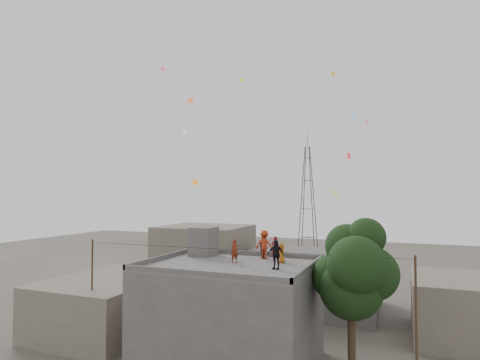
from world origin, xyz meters
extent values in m
cube|color=#4E4B49|center=(0.00, 0.00, 3.00)|extent=(10.00, 8.00, 6.00)
cube|color=#4C4A47|center=(0.00, 0.00, 6.05)|extent=(10.00, 8.00, 0.10)
cube|color=#4E4B49|center=(0.00, 3.92, 6.25)|extent=(10.00, 0.15, 0.30)
cube|color=#4E4B49|center=(0.00, -3.92, 6.25)|extent=(10.00, 0.15, 0.30)
cube|color=#4E4B49|center=(4.92, 0.00, 6.25)|extent=(0.15, 8.00, 0.30)
cube|color=#4E4B49|center=(-4.92, 0.00, 6.25)|extent=(0.15, 8.00, 0.30)
cube|color=#4E4B49|center=(-3.20, 2.60, 7.10)|extent=(1.60, 1.80, 2.00)
cube|color=#655C4F|center=(-11.00, 2.00, 2.00)|extent=(8.00, 10.00, 4.00)
cube|color=#4E4B49|center=(2.00, 14.00, 2.50)|extent=(12.00, 9.00, 5.00)
cube|color=#655C4F|center=(-10.00, 16.00, 3.50)|extent=(9.00, 8.00, 7.00)
cube|color=#655C4F|center=(14.00, 10.00, 2.20)|extent=(7.00, 8.00, 4.40)
cylinder|color=black|center=(7.20, 0.50, 2.00)|extent=(0.44, 0.44, 4.00)
cylinder|color=black|center=(7.35, 0.60, 3.60)|extent=(0.64, 0.91, 2.14)
sphere|color=black|center=(7.20, 0.50, 5.20)|extent=(3.60, 3.60, 3.60)
sphere|color=black|center=(8.30, 0.80, 6.00)|extent=(3.00, 3.00, 3.00)
sphere|color=black|center=(6.30, 1.00, 5.60)|extent=(2.80, 2.80, 2.80)
sphere|color=black|center=(7.60, -0.30, 6.60)|extent=(3.20, 3.20, 3.20)
sphere|color=black|center=(6.90, 1.40, 7.40)|extent=(2.60, 2.60, 2.60)
sphere|color=black|center=(8.00, 1.10, 8.00)|extent=(2.20, 2.20, 2.20)
cylinder|color=black|center=(-9.50, -1.50, 3.70)|extent=(0.12, 0.12, 7.40)
cylinder|color=black|center=(10.50, -1.00, 3.70)|extent=(0.12, 0.12, 7.40)
cylinder|color=black|center=(0.50, -1.25, 7.20)|extent=(20.00, 0.52, 0.02)
cylinder|color=black|center=(-4.85, 39.15, 9.00)|extent=(1.27, 1.27, 18.01)
cylinder|color=black|center=(-3.15, 39.15, 9.00)|extent=(1.27, 1.27, 18.01)
cylinder|color=black|center=(-3.15, 40.85, 9.00)|extent=(1.27, 1.27, 18.01)
cylinder|color=black|center=(-4.85, 40.85, 9.00)|extent=(1.27, 1.27, 18.01)
cube|color=black|center=(-4.00, 40.00, 3.60)|extent=(2.36, 0.08, 0.08)
cube|color=black|center=(-4.00, 40.00, 3.60)|extent=(0.08, 2.36, 0.08)
cube|color=black|center=(-4.00, 40.00, 8.10)|extent=(1.81, 0.08, 0.08)
cube|color=black|center=(-4.00, 40.00, 8.10)|extent=(0.08, 1.81, 0.08)
cube|color=black|center=(-4.00, 40.00, 12.60)|extent=(1.26, 0.08, 0.08)
cube|color=black|center=(-4.00, 40.00, 12.60)|extent=(0.08, 1.26, 0.08)
cube|color=black|center=(-4.00, 40.00, 16.20)|extent=(0.82, 0.08, 0.08)
cube|color=black|center=(-4.00, 40.00, 16.20)|extent=(0.08, 0.82, 0.08)
cylinder|color=black|center=(-4.00, 40.00, 19.00)|extent=(0.08, 0.08, 2.00)
imported|color=maroon|center=(2.17, 2.45, 6.89)|extent=(0.60, 0.41, 1.59)
imported|color=#AE5D13|center=(2.81, 1.70, 6.73)|extent=(0.72, 0.71, 1.26)
imported|color=black|center=(1.10, 3.15, 6.80)|extent=(0.86, 0.84, 1.40)
imported|color=black|center=(3.08, -0.46, 6.95)|extent=(1.04, 0.53, 1.69)
imported|color=#AC2E13|center=(1.25, 2.90, 7.05)|extent=(1.24, 0.72, 1.91)
imported|color=maroon|center=(0.04, 0.60, 6.84)|extent=(0.61, 0.64, 1.48)
plane|color=orange|center=(-5.38, 5.33, 11.42)|extent=(0.47, 0.44, 0.43)
plane|color=#F9273B|center=(5.94, 10.52, 13.57)|extent=(0.39, 0.47, 0.48)
plane|color=yellow|center=(-3.18, 9.75, 20.62)|extent=(0.40, 0.28, 0.34)
plane|color=blue|center=(6.85, 6.14, 15.85)|extent=(0.31, 0.53, 0.52)
plane|color=silver|center=(-7.64, 7.54, 15.90)|extent=(0.45, 0.20, 0.42)
plane|color=gold|center=(4.21, 13.93, 21.49)|extent=(0.32, 0.26, 0.35)
plane|color=green|center=(-1.08, 0.82, 10.59)|extent=(0.53, 0.62, 0.42)
plane|color=#E03468|center=(7.58, 7.48, 15.78)|extent=(0.25, 0.44, 0.38)
plane|color=#FC5C1A|center=(-4.09, 2.19, 17.20)|extent=(0.43, 0.22, 0.36)
plane|color=#518BF4|center=(4.43, 14.90, 20.38)|extent=(0.25, 0.37, 0.39)
plane|color=#F84EA8|center=(-9.25, 6.50, 21.34)|extent=(0.37, 0.25, 0.33)
plane|color=yellow|center=(6.09, 2.13, 10.50)|extent=(0.32, 0.64, 0.56)
plane|color=#469CD2|center=(-0.41, 13.90, 23.00)|extent=(0.16, 0.32, 0.35)
camera|label=1|loc=(9.95, -22.92, 10.47)|focal=30.00mm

